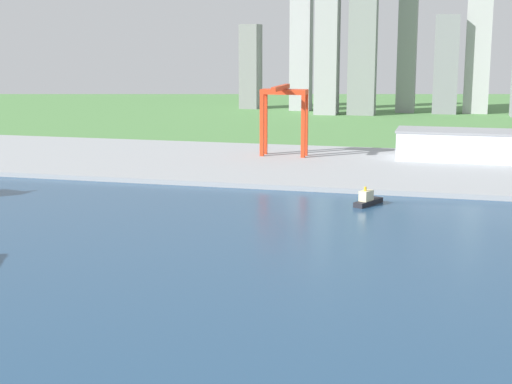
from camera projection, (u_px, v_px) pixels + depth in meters
ground_plane at (294, 268)px, 238.38m from camera, size 2400.00×2400.00×0.00m
water_bay at (241, 339)px, 181.36m from camera, size 840.00×360.00×0.15m
industrial_pier at (366, 167)px, 418.63m from camera, size 840.00×140.00×2.50m
tugboat_small at (367, 200)px, 327.42m from camera, size 11.12×17.71×8.16m
port_crane_red at (284, 105)px, 444.35m from camera, size 26.59×36.49×41.12m
warehouse_main at (461, 145)px, 434.74m from camera, size 71.31×30.08×16.77m
distant_skyline at (381, 48)px, 730.01m from camera, size 277.03×69.36×148.13m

